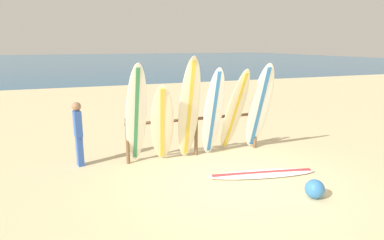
# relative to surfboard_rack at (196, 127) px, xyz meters

# --- Properties ---
(ground_plane) EXTENTS (120.00, 120.00, 0.00)m
(ground_plane) POSITION_rel_surfboard_rack_xyz_m (0.14, -2.04, -0.76)
(ground_plane) COLOR beige
(ocean_water) EXTENTS (120.00, 80.00, 0.01)m
(ocean_water) POSITION_rel_surfboard_rack_xyz_m (0.14, 55.96, -0.76)
(ocean_water) COLOR #1E5984
(ocean_water) RESTS_ON ground
(surfboard_rack) EXTENTS (3.67, 0.09, 1.13)m
(surfboard_rack) POSITION_rel_surfboard_rack_xyz_m (0.00, 0.00, 0.00)
(surfboard_rack) COLOR brown
(surfboard_rack) RESTS_ON ground
(surfboard_leaning_far_left) EXTENTS (0.50, 1.02, 2.50)m
(surfboard_leaning_far_left) POSITION_rel_surfboard_rack_xyz_m (-1.60, -0.28, 0.49)
(surfboard_leaning_far_left) COLOR white
(surfboard_leaning_far_left) RESTS_ON ground
(surfboard_leaning_left) EXTENTS (0.70, 0.92, 2.00)m
(surfboard_leaning_left) POSITION_rel_surfboard_rack_xyz_m (-0.99, -0.31, 0.24)
(surfboard_leaning_left) COLOR beige
(surfboard_leaning_left) RESTS_ON ground
(surfboard_leaning_center_left) EXTENTS (0.53, 0.74, 2.62)m
(surfboard_leaning_center_left) POSITION_rel_surfboard_rack_xyz_m (-0.32, -0.33, 0.55)
(surfboard_leaning_center_left) COLOR beige
(surfboard_leaning_center_left) RESTS_ON ground
(surfboard_leaning_center) EXTENTS (0.53, 0.72, 2.34)m
(surfboard_leaning_center) POSITION_rel_surfboard_rack_xyz_m (0.35, -0.29, 0.41)
(surfboard_leaning_center) COLOR white
(surfboard_leaning_center) RESTS_ON ground
(surfboard_leaning_center_right) EXTENTS (0.56, 1.17, 2.31)m
(surfboard_leaning_center_right) POSITION_rel_surfboard_rack_xyz_m (0.94, -0.31, 0.40)
(surfboard_leaning_center_right) COLOR beige
(surfboard_leaning_center_right) RESTS_ON ground
(surfboard_leaning_right) EXTENTS (0.75, 1.23, 2.44)m
(surfboard_leaning_right) POSITION_rel_surfboard_rack_xyz_m (1.63, -0.40, 0.46)
(surfboard_leaning_right) COLOR white
(surfboard_leaning_right) RESTS_ON ground
(surfboard_lying_on_sand) EXTENTS (2.55, 0.99, 0.08)m
(surfboard_lying_on_sand) POSITION_rel_surfboard_rack_xyz_m (0.89, -1.81, -0.72)
(surfboard_lying_on_sand) COLOR white
(surfboard_lying_on_sand) RESTS_ON ground
(beachgoer_standing) EXTENTS (0.21, 0.27, 1.55)m
(beachgoer_standing) POSITION_rel_surfboard_rack_xyz_m (-2.89, 0.26, 0.10)
(beachgoer_standing) COLOR #3359B2
(beachgoer_standing) RESTS_ON ground
(beach_ball) EXTENTS (0.37, 0.37, 0.37)m
(beach_ball) POSITION_rel_surfboard_rack_xyz_m (1.20, -3.12, -0.58)
(beach_ball) COLOR #3372B2
(beach_ball) RESTS_ON ground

